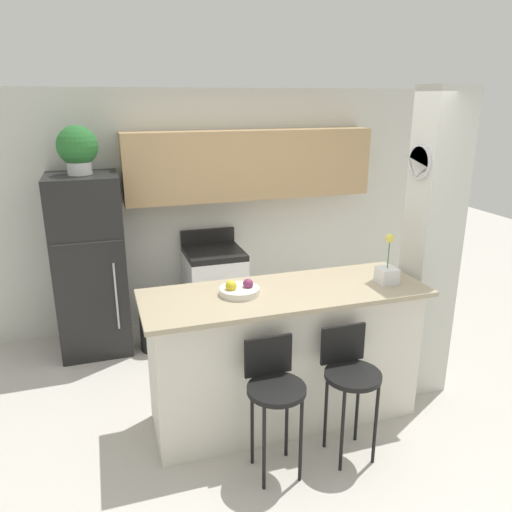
# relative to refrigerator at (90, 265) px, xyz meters

# --- Properties ---
(ground_plane) EXTENTS (14.00, 14.00, 0.00)m
(ground_plane) POSITION_rel_refrigerator_xyz_m (1.40, -1.68, -0.89)
(ground_plane) COLOR beige
(wall_back) EXTENTS (5.60, 0.38, 2.55)m
(wall_back) POSITION_rel_refrigerator_xyz_m (1.53, 0.31, 0.60)
(wall_back) COLOR silver
(wall_back) RESTS_ON ground_plane
(pillar_right) EXTENTS (0.38, 0.32, 2.55)m
(pillar_right) POSITION_rel_refrigerator_xyz_m (2.70, -1.62, 0.39)
(pillar_right) COLOR silver
(pillar_right) RESTS_ON ground_plane
(counter_bar) EXTENTS (2.15, 0.75, 1.08)m
(counter_bar) POSITION_rel_refrigerator_xyz_m (1.40, -1.68, -0.34)
(counter_bar) COLOR silver
(counter_bar) RESTS_ON ground_plane
(refrigerator) EXTENTS (0.66, 0.69, 1.77)m
(refrigerator) POSITION_rel_refrigerator_xyz_m (0.00, 0.00, 0.00)
(refrigerator) COLOR black
(refrigerator) RESTS_ON ground_plane
(stove_range) EXTENTS (0.60, 0.62, 1.07)m
(stove_range) POSITION_rel_refrigerator_xyz_m (1.25, 0.04, -0.43)
(stove_range) COLOR white
(stove_range) RESTS_ON ground_plane
(bar_stool_left) EXTENTS (0.39, 0.39, 0.94)m
(bar_stool_left) POSITION_rel_refrigerator_xyz_m (1.12, -2.22, -0.25)
(bar_stool_left) COLOR black
(bar_stool_left) RESTS_ON ground_plane
(bar_stool_right) EXTENTS (0.39, 0.39, 0.94)m
(bar_stool_right) POSITION_rel_refrigerator_xyz_m (1.68, -2.22, -0.25)
(bar_stool_right) COLOR black
(bar_stool_right) RESTS_ON ground_plane
(potted_plant_on_fridge) EXTENTS (0.37, 0.37, 0.45)m
(potted_plant_on_fridge) POSITION_rel_refrigerator_xyz_m (-0.00, 0.00, 1.13)
(potted_plant_on_fridge) COLOR silver
(potted_plant_on_fridge) RESTS_ON refrigerator
(orchid_vase) EXTENTS (0.14, 0.14, 0.40)m
(orchid_vase) POSITION_rel_refrigerator_xyz_m (2.20, -1.77, 0.29)
(orchid_vase) COLOR white
(orchid_vase) RESTS_ON counter_bar
(fruit_bowl) EXTENTS (0.29, 0.29, 0.12)m
(fruit_bowl) POSITION_rel_refrigerator_xyz_m (1.05, -1.64, 0.23)
(fruit_bowl) COLOR silver
(fruit_bowl) RESTS_ON counter_bar
(trash_bin) EXTENTS (0.28, 0.28, 0.38)m
(trash_bin) POSITION_rel_refrigerator_xyz_m (0.55, -0.23, -0.70)
(trash_bin) COLOR black
(trash_bin) RESTS_ON ground_plane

